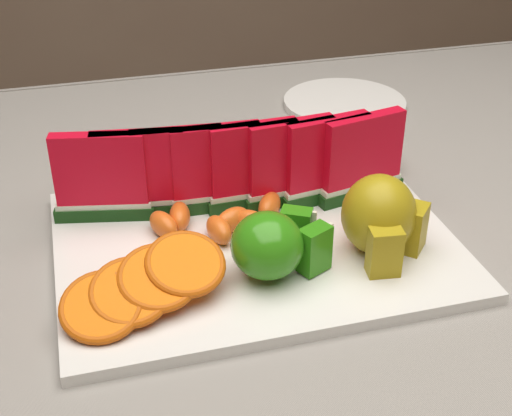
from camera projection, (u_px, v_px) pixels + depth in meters
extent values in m
cube|color=#4A281A|center=(190.00, 271.00, 0.74)|extent=(1.40, 0.90, 0.03)
cube|color=#4A281A|center=(482.00, 261.00, 1.40)|extent=(0.06, 0.06, 0.72)
cube|color=gray|center=(189.00, 256.00, 0.73)|extent=(1.52, 1.02, 0.01)
cube|color=gray|center=(135.00, 134.00, 1.20)|extent=(1.52, 0.01, 0.20)
cube|color=silver|center=(255.00, 244.00, 0.73)|extent=(0.40, 0.30, 0.01)
ellipsoid|color=#2B9614|center=(267.00, 245.00, 0.66)|extent=(0.07, 0.07, 0.06)
cube|color=#2B9614|center=(315.00, 249.00, 0.67)|extent=(0.03, 0.03, 0.05)
cube|color=beige|center=(321.00, 248.00, 0.67)|extent=(0.03, 0.02, 0.04)
cube|color=#2B9614|center=(296.00, 231.00, 0.70)|extent=(0.04, 0.03, 0.05)
cube|color=beige|center=(302.00, 230.00, 0.70)|extent=(0.03, 0.02, 0.04)
ellipsoid|color=#B46205|center=(379.00, 214.00, 0.69)|extent=(0.09, 0.09, 0.08)
cube|color=#B46205|center=(385.00, 252.00, 0.67)|extent=(0.03, 0.02, 0.05)
cube|color=#B46205|center=(414.00, 228.00, 0.70)|extent=(0.04, 0.04, 0.05)
cylinder|color=silver|center=(344.00, 103.00, 1.05)|extent=(0.23, 0.23, 0.01)
cube|color=#0C410D|center=(105.00, 212.00, 0.76)|extent=(0.11, 0.04, 0.01)
cube|color=silver|center=(104.00, 204.00, 0.76)|extent=(0.10, 0.04, 0.01)
cube|color=red|center=(100.00, 169.00, 0.73)|extent=(0.10, 0.04, 0.08)
cube|color=#0C410D|center=(143.00, 209.00, 0.77)|extent=(0.11, 0.04, 0.01)
cube|color=silver|center=(142.00, 201.00, 0.76)|extent=(0.10, 0.03, 0.01)
cube|color=red|center=(139.00, 166.00, 0.74)|extent=(0.10, 0.03, 0.08)
cube|color=#0C410D|center=(181.00, 206.00, 0.77)|extent=(0.11, 0.03, 0.01)
cube|color=silver|center=(180.00, 198.00, 0.77)|extent=(0.10, 0.03, 0.01)
cube|color=red|center=(178.00, 163.00, 0.74)|extent=(0.10, 0.02, 0.08)
cube|color=#0C410D|center=(217.00, 203.00, 0.78)|extent=(0.11, 0.02, 0.01)
cube|color=silver|center=(217.00, 195.00, 0.77)|extent=(0.10, 0.02, 0.01)
cube|color=red|center=(216.00, 160.00, 0.75)|extent=(0.10, 0.02, 0.08)
cube|color=#0C410D|center=(254.00, 200.00, 0.78)|extent=(0.11, 0.02, 0.01)
cube|color=silver|center=(254.00, 192.00, 0.78)|extent=(0.10, 0.02, 0.01)
cube|color=red|center=(254.00, 157.00, 0.76)|extent=(0.10, 0.02, 0.08)
cube|color=#0C410D|center=(290.00, 197.00, 0.79)|extent=(0.11, 0.03, 0.01)
cube|color=silver|center=(290.00, 189.00, 0.78)|extent=(0.10, 0.03, 0.01)
cube|color=red|center=(291.00, 155.00, 0.76)|extent=(0.10, 0.02, 0.08)
cube|color=#0C410D|center=(325.00, 194.00, 0.79)|extent=(0.11, 0.04, 0.01)
cube|color=silver|center=(325.00, 186.00, 0.79)|extent=(0.10, 0.03, 0.01)
cube|color=red|center=(327.00, 152.00, 0.77)|extent=(0.10, 0.03, 0.08)
cube|color=#0C410D|center=(360.00, 191.00, 0.80)|extent=(0.11, 0.04, 0.01)
cube|color=silver|center=(360.00, 183.00, 0.79)|extent=(0.10, 0.04, 0.01)
cube|color=red|center=(363.00, 149.00, 0.77)|extent=(0.10, 0.04, 0.08)
cylinder|color=red|center=(102.00, 306.00, 0.61)|extent=(0.08, 0.08, 0.03)
torus|color=red|center=(102.00, 306.00, 0.61)|extent=(0.09, 0.09, 0.03)
cylinder|color=red|center=(130.00, 292.00, 0.62)|extent=(0.07, 0.07, 0.03)
torus|color=red|center=(130.00, 292.00, 0.62)|extent=(0.08, 0.08, 0.03)
cylinder|color=red|center=(158.00, 277.00, 0.63)|extent=(0.07, 0.07, 0.03)
torus|color=red|center=(158.00, 277.00, 0.63)|extent=(0.08, 0.07, 0.03)
cylinder|color=red|center=(185.00, 264.00, 0.64)|extent=(0.08, 0.07, 0.03)
torus|color=red|center=(185.00, 264.00, 0.64)|extent=(0.08, 0.08, 0.03)
cylinder|color=red|center=(123.00, 181.00, 0.81)|extent=(0.07, 0.07, 0.03)
torus|color=red|center=(123.00, 181.00, 0.81)|extent=(0.08, 0.08, 0.03)
cylinder|color=red|center=(165.00, 173.00, 0.81)|extent=(0.08, 0.08, 0.03)
torus|color=red|center=(165.00, 173.00, 0.81)|extent=(0.09, 0.09, 0.03)
cylinder|color=red|center=(206.00, 166.00, 0.82)|extent=(0.09, 0.09, 0.03)
torus|color=red|center=(206.00, 166.00, 0.82)|extent=(0.10, 0.10, 0.03)
cylinder|color=red|center=(246.00, 158.00, 0.83)|extent=(0.09, 0.09, 0.03)
torus|color=red|center=(246.00, 158.00, 0.83)|extent=(0.10, 0.10, 0.03)
cylinder|color=red|center=(285.00, 151.00, 0.84)|extent=(0.10, 0.09, 0.03)
torus|color=red|center=(285.00, 151.00, 0.84)|extent=(0.11, 0.11, 0.03)
cylinder|color=red|center=(324.00, 144.00, 0.85)|extent=(0.10, 0.10, 0.03)
torus|color=red|center=(324.00, 144.00, 0.85)|extent=(0.11, 0.11, 0.03)
cylinder|color=red|center=(361.00, 137.00, 0.86)|extent=(0.10, 0.10, 0.03)
torus|color=red|center=(361.00, 137.00, 0.86)|extent=(0.11, 0.11, 0.03)
ellipsoid|color=orange|center=(163.00, 225.00, 0.73)|extent=(0.04, 0.05, 0.03)
ellipsoid|color=orange|center=(180.00, 216.00, 0.74)|extent=(0.03, 0.04, 0.03)
ellipsoid|color=orange|center=(219.00, 230.00, 0.72)|extent=(0.03, 0.04, 0.03)
ellipsoid|color=orange|center=(232.00, 220.00, 0.74)|extent=(0.05, 0.04, 0.03)
ellipsoid|color=orange|center=(252.00, 222.00, 0.73)|extent=(0.04, 0.04, 0.03)
ellipsoid|color=orange|center=(270.00, 206.00, 0.76)|extent=(0.04, 0.05, 0.03)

